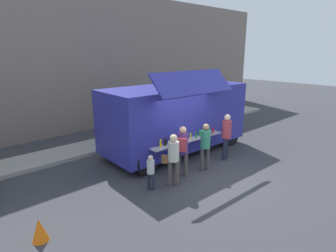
% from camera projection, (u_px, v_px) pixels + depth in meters
% --- Properties ---
extents(ground_plane, '(60.00, 60.00, 0.00)m').
position_uv_depth(ground_plane, '(204.00, 172.00, 9.62)').
color(ground_plane, '#38383D').
extents(curb_strip, '(28.00, 1.60, 0.15)m').
position_uv_depth(curb_strip, '(58.00, 155.00, 10.99)').
color(curb_strip, '#9E998E').
rests_on(curb_strip, ground).
extents(building_behind, '(32.00, 2.40, 7.04)m').
position_uv_depth(building_behind, '(40.00, 63.00, 13.51)').
color(building_behind, gray).
rests_on(building_behind, ground).
extents(food_truck_main, '(6.15, 3.27, 3.42)m').
position_uv_depth(food_truck_main, '(176.00, 116.00, 11.34)').
color(food_truck_main, '#2C2E97').
rests_on(food_truck_main, ground).
extents(traffic_cone_orange, '(0.36, 0.36, 0.55)m').
position_uv_depth(traffic_cone_orange, '(40.00, 230.00, 6.10)').
color(traffic_cone_orange, orange).
rests_on(traffic_cone_orange, ground).
extents(trash_bin, '(0.60, 0.60, 0.96)m').
position_uv_depth(trash_bin, '(198.00, 116.00, 15.86)').
color(trash_bin, '#2E6339').
rests_on(trash_bin, ground).
extents(customer_front_ordering, '(0.34, 0.34, 1.69)m').
position_uv_depth(customer_front_ordering, '(205.00, 143.00, 9.58)').
color(customer_front_ordering, '#4B4444').
rests_on(customer_front_ordering, ground).
extents(customer_mid_with_backpack, '(0.54, 0.52, 1.72)m').
position_uv_depth(customer_mid_with_backpack, '(183.00, 146.00, 9.07)').
color(customer_mid_with_backpack, '#4E4544').
rests_on(customer_mid_with_backpack, ground).
extents(customer_rear_waiting, '(0.48, 0.48, 1.66)m').
position_uv_depth(customer_rear_waiting, '(173.00, 156.00, 8.47)').
color(customer_rear_waiting, '#504642').
rests_on(customer_rear_waiting, ground).
extents(customer_extra_browsing, '(0.37, 0.36, 1.79)m').
position_uv_depth(customer_extra_browsing, '(226.00, 133.00, 10.53)').
color(customer_extra_browsing, '#202436').
rests_on(customer_extra_browsing, ground).
extents(child_near_queue, '(0.23, 0.23, 1.12)m').
position_uv_depth(child_near_queue, '(151.00, 169.00, 8.25)').
color(child_near_queue, '#1F2436').
rests_on(child_near_queue, ground).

